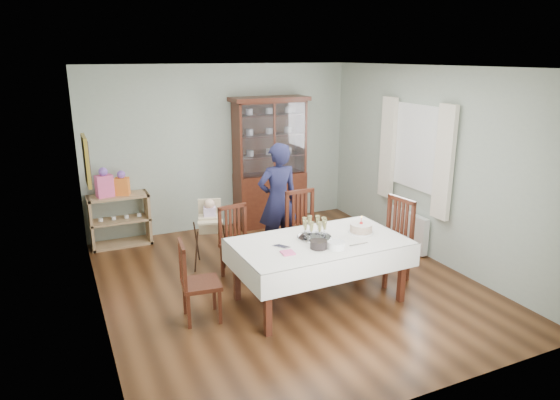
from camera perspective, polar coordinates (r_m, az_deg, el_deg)
floor at (r=6.54m, az=0.82°, el=-9.40°), size 5.00×5.00×0.00m
room_shell at (r=6.48m, az=-1.15°, el=6.23°), size 5.00×5.00×5.00m
dining_table at (r=5.96m, az=4.49°, el=-8.04°), size 2.02×1.19×0.76m
china_cabinet at (r=8.44m, az=-1.16°, el=4.57°), size 1.30×0.48×2.18m
sideboard at (r=8.02m, az=-17.81°, el=-2.21°), size 0.90×0.38×0.80m
picture_frame at (r=6.24m, az=-21.28°, el=4.22°), size 0.04×0.48×0.58m
window at (r=7.48m, az=15.46°, el=5.80°), size 0.04×1.02×1.22m
curtain_left at (r=7.00m, az=18.25°, el=4.06°), size 0.07×0.30×1.55m
curtain_right at (r=7.94m, az=12.21°, el=5.87°), size 0.07×0.30×1.55m
radiator at (r=7.76m, az=14.43°, el=-3.33°), size 0.10×0.80×0.55m
chair_far_left at (r=6.59m, az=-4.62°, el=-6.56°), size 0.49×0.49×0.95m
chair_far_right at (r=6.97m, az=2.98°, el=-5.00°), size 0.48×0.48×1.03m
chair_end_left at (r=5.67m, az=-9.14°, el=-10.83°), size 0.46×0.46×0.92m
chair_end_right at (r=6.69m, az=12.17°, el=-6.22°), size 0.54×0.54×1.07m
woman at (r=7.12m, az=-0.25°, el=-0.04°), size 0.61×0.40×1.67m
high_chair at (r=7.01m, az=-7.91°, el=-4.45°), size 0.52×0.52×0.95m
champagne_tray at (r=5.86m, az=3.95°, el=-3.70°), size 0.41×0.41×0.25m
birthday_cake at (r=6.11m, az=9.24°, el=-3.22°), size 0.31×0.31×0.21m
plate_stack_dark at (r=5.58m, az=4.41°, el=-5.09°), size 0.22×0.22×0.09m
plate_stack_white at (r=5.59m, az=6.46°, el=-5.15°), size 0.25×0.25×0.08m
napkin_stack at (r=5.44m, az=0.89°, el=-6.04°), size 0.15×0.15×0.02m
cutlery at (r=5.61m, az=-0.17°, el=-5.37°), size 0.18×0.20×0.01m
cake_knife at (r=5.75m, az=8.97°, el=-5.01°), size 0.25×0.03×0.01m
gift_bag_pink at (r=7.82m, az=-19.45°, el=1.75°), size 0.27×0.20×0.45m
gift_bag_orange at (r=7.85m, az=-17.61°, el=1.75°), size 0.24×0.20×0.38m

